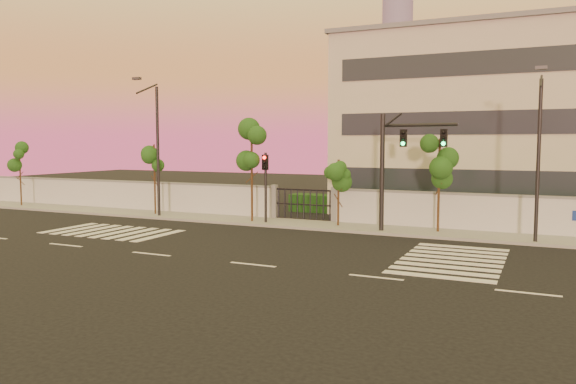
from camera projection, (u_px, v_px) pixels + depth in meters
ground at (253, 265)px, 22.13m from camera, size 120.00×120.00×0.00m
sidewalk at (342, 227)px, 31.61m from camera, size 60.00×3.00×0.15m
perimeter_wall at (352, 207)px, 32.83m from camera, size 60.00×0.36×2.20m
hedge_row at (383, 207)px, 34.88m from camera, size 41.00×4.25×1.80m
institutional_building at (527, 123)px, 37.67m from camera, size 24.40×12.40×12.25m
distant_skyscraper at (397, 35)px, 296.91m from camera, size 16.00×16.00×118.00m
road_markings at (262, 246)px, 26.19m from camera, size 57.00×7.62×0.02m
street_tree_a at (20, 161)px, 41.66m from camera, size 1.37×1.09×4.75m
street_tree_b at (155, 163)px, 36.60m from camera, size 1.43×1.13×4.70m
street_tree_c at (252, 149)px, 33.11m from camera, size 1.64×1.30×6.02m
street_tree_d at (339, 178)px, 31.51m from camera, size 1.47×1.17×3.86m
street_tree_e at (440, 164)px, 29.23m from camera, size 1.59×1.27×5.02m
traffic_signal_main at (397, 158)px, 29.22m from camera, size 3.98×0.74×6.32m
traffic_signal_secondary at (265, 179)px, 32.70m from camera, size 0.33×0.33×4.23m
streetlight_west at (156, 144)px, 35.52m from camera, size 0.52×2.10×8.73m
streetlight_east at (539, 152)px, 25.99m from camera, size 0.48×1.95×8.11m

